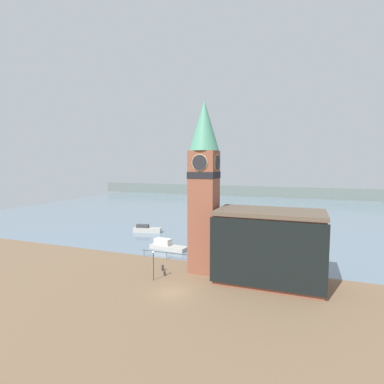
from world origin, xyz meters
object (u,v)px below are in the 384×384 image
at_px(clock_tower, 204,182).
at_px(lamp_post, 153,260).
at_px(boat_far, 147,229).
at_px(mooring_bollard_far, 163,267).
at_px(mooring_bollard_near, 165,273).
at_px(pier_building, 269,246).
at_px(boat_near, 167,245).

bearing_deg(clock_tower, lamp_post, -131.48).
relative_size(boat_far, mooring_bollard_far, 7.54).
bearing_deg(clock_tower, mooring_bollard_near, -140.17).
height_order(clock_tower, pier_building, clock_tower).
height_order(pier_building, lamp_post, pier_building).
xyz_separation_m(mooring_bollard_far, lamp_post, (0.51, -3.68, 2.28)).
bearing_deg(pier_building, clock_tower, 174.52).
bearing_deg(boat_near, lamp_post, -63.26).
bearing_deg(pier_building, lamp_post, -161.17).
distance_m(clock_tower, mooring_bollard_near, 13.58).
relative_size(mooring_bollard_near, mooring_bollard_far, 0.80).
height_order(boat_near, boat_far, boat_near).
distance_m(boat_near, mooring_bollard_near, 12.91).
distance_m(mooring_bollard_near, lamp_post, 3.18).
distance_m(pier_building, mooring_bollard_near, 14.42).
xyz_separation_m(pier_building, boat_near, (-18.77, 8.98, -4.04)).
bearing_deg(boat_far, mooring_bollard_near, -67.38).
bearing_deg(boat_near, mooring_bollard_far, -59.59).
bearing_deg(mooring_bollard_near, boat_far, 124.47).
xyz_separation_m(boat_near, mooring_bollard_near, (5.29, -11.77, -0.28)).
bearing_deg(pier_building, mooring_bollard_far, -175.58).
distance_m(mooring_bollard_far, lamp_post, 4.36).
relative_size(clock_tower, lamp_post, 6.08).
relative_size(boat_far, lamp_post, 1.63).
bearing_deg(boat_near, boat_far, 141.62).
relative_size(mooring_bollard_far, lamp_post, 0.22).
xyz_separation_m(mooring_bollard_near, mooring_bollard_far, (-1.13, 1.66, 0.09)).
xyz_separation_m(boat_far, mooring_bollard_near, (15.31, -22.31, -0.29)).
height_order(clock_tower, boat_far, clock_tower).
relative_size(boat_near, lamp_post, 1.82).
bearing_deg(mooring_bollard_near, pier_building, 11.72).
bearing_deg(lamp_post, boat_near, 108.69).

